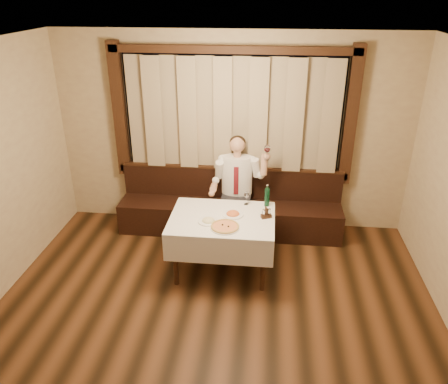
# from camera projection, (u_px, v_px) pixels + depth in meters

# --- Properties ---
(room) EXTENTS (5.01, 6.01, 2.81)m
(room) POSITION_uv_depth(u_px,v_px,m) (214.00, 187.00, 4.32)
(room) COLOR black
(room) RESTS_ON ground
(banquette) EXTENTS (3.20, 0.61, 0.94)m
(banquette) POSITION_uv_depth(u_px,v_px,m) (230.00, 210.00, 6.40)
(banquette) COLOR black
(banquette) RESTS_ON ground
(dining_table) EXTENTS (1.27, 0.97, 0.76)m
(dining_table) POSITION_uv_depth(u_px,v_px,m) (222.00, 225.00, 5.34)
(dining_table) COLOR black
(dining_table) RESTS_ON ground
(pizza) EXTENTS (0.35, 0.35, 0.04)m
(pizza) POSITION_uv_depth(u_px,v_px,m) (225.00, 227.00, 5.06)
(pizza) COLOR white
(pizza) RESTS_ON dining_table
(pasta_red) EXTENTS (0.26, 0.26, 0.09)m
(pasta_red) POSITION_uv_depth(u_px,v_px,m) (233.00, 212.00, 5.33)
(pasta_red) COLOR white
(pasta_red) RESTS_ON dining_table
(pasta_cream) EXTENTS (0.25, 0.25, 0.08)m
(pasta_cream) POSITION_uv_depth(u_px,v_px,m) (208.00, 219.00, 5.18)
(pasta_cream) COLOR white
(pasta_cream) RESTS_ON dining_table
(green_bottle) EXTENTS (0.06, 0.06, 0.29)m
(green_bottle) POSITION_uv_depth(u_px,v_px,m) (267.00, 197.00, 5.52)
(green_bottle) COLOR #11522E
(green_bottle) RESTS_ON dining_table
(table_wine_glass) EXTENTS (0.07, 0.07, 0.18)m
(table_wine_glass) POSITION_uv_depth(u_px,v_px,m) (247.00, 195.00, 5.55)
(table_wine_glass) COLOR white
(table_wine_glass) RESTS_ON dining_table
(cruet_caddy) EXTENTS (0.14, 0.11, 0.14)m
(cruet_caddy) POSITION_uv_depth(u_px,v_px,m) (266.00, 214.00, 5.26)
(cruet_caddy) COLOR black
(cruet_caddy) RESTS_ON dining_table
(seated_man) EXTENTS (0.81, 0.60, 1.45)m
(seated_man) POSITION_uv_depth(u_px,v_px,m) (237.00, 180.00, 6.09)
(seated_man) COLOR black
(seated_man) RESTS_ON ground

